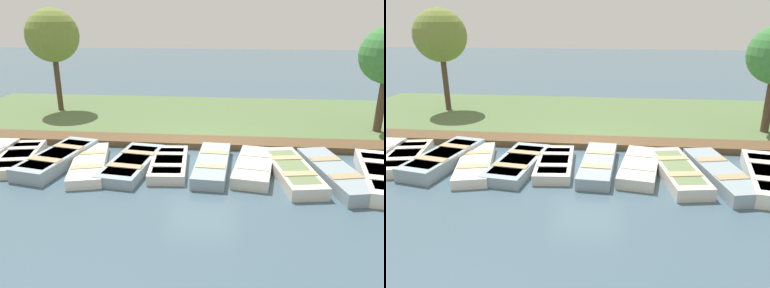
{
  "view_description": "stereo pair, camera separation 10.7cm",
  "coord_description": "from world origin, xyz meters",
  "views": [
    {
      "loc": [
        12.05,
        0.8,
        4.77
      ],
      "look_at": [
        0.47,
        -0.29,
        0.65
      ],
      "focal_mm": 35.0,
      "sensor_mm": 36.0,
      "label": 1
    },
    {
      "loc": [
        12.04,
        0.9,
        4.77
      ],
      "look_at": [
        0.47,
        -0.29,
        0.65
      ],
      "focal_mm": 35.0,
      "sensor_mm": 36.0,
      "label": 2
    }
  ],
  "objects": [
    {
      "name": "rowboat_8",
      "position": [
        1.34,
        2.85,
        0.19
      ],
      "size": [
        3.39,
        1.58,
        0.39
      ],
      "rotation": [
        0.0,
        0.0,
        0.16
      ],
      "color": "beige",
      "rests_on": "ground_plane"
    },
    {
      "name": "rowboat_9",
      "position": [
        1.44,
        4.08,
        0.21
      ],
      "size": [
        3.62,
        1.7,
        0.42
      ],
      "rotation": [
        0.0,
        0.0,
        0.21
      ],
      "color": "#8C9EA8",
      "rests_on": "ground_plane"
    },
    {
      "name": "rowboat_5",
      "position": [
        1.06,
        -0.98,
        0.16
      ],
      "size": [
        2.71,
        1.29,
        0.34
      ],
      "rotation": [
        0.0,
        0.0,
        0.07
      ],
      "color": "beige",
      "rests_on": "ground_plane"
    },
    {
      "name": "ground_plane",
      "position": [
        0.0,
        0.0,
        0.0
      ],
      "size": [
        80.0,
        80.0,
        0.0
      ],
      "primitive_type": "plane",
      "color": "#425B6B"
    },
    {
      "name": "rowboat_3",
      "position": [
        1.29,
        -3.53,
        0.16
      ],
      "size": [
        3.32,
        1.73,
        0.33
      ],
      "rotation": [
        0.0,
        0.0,
        0.24
      ],
      "color": "silver",
      "rests_on": "ground_plane"
    },
    {
      "name": "rowboat_7",
      "position": [
        1.07,
        1.72,
        0.18
      ],
      "size": [
        3.0,
        1.53,
        0.37
      ],
      "rotation": [
        0.0,
        0.0,
        -0.16
      ],
      "color": "beige",
      "rests_on": "ground_plane"
    },
    {
      "name": "shore_bank",
      "position": [
        -5.0,
        0.0,
        0.08
      ],
      "size": [
        8.0,
        24.0,
        0.16
      ],
      "color": "#567042",
      "rests_on": "ground_plane"
    },
    {
      "name": "rowboat_10",
      "position": [
        1.56,
        5.45,
        0.22
      ],
      "size": [
        3.61,
        1.84,
        0.44
      ],
      "rotation": [
        0.0,
        0.0,
        -0.19
      ],
      "color": "silver",
      "rests_on": "ground_plane"
    },
    {
      "name": "rowboat_6",
      "position": [
        1.03,
        0.41,
        0.19
      ],
      "size": [
        3.22,
        1.15,
        0.39
      ],
      "rotation": [
        0.0,
        0.0,
        -0.06
      ],
      "color": "#8C9EA8",
      "rests_on": "ground_plane"
    },
    {
      "name": "rowboat_4",
      "position": [
        1.18,
        -2.17,
        0.17
      ],
      "size": [
        3.22,
        1.61,
        0.35
      ],
      "rotation": [
        0.0,
        0.0,
        -0.13
      ],
      "color": "#8C9EA8",
      "rests_on": "ground_plane"
    },
    {
      "name": "rowboat_1",
      "position": [
        1.04,
        -6.06,
        0.17
      ],
      "size": [
        2.97,
        1.64,
        0.34
      ],
      "rotation": [
        0.0,
        0.0,
        0.19
      ],
      "color": "beige",
      "rests_on": "ground_plane"
    },
    {
      "name": "rowboat_2",
      "position": [
        1.09,
        -4.67,
        0.22
      ],
      "size": [
        3.41,
        1.78,
        0.44
      ],
      "rotation": [
        0.0,
        0.0,
        -0.2
      ],
      "color": "#8C9EA8",
      "rests_on": "ground_plane"
    },
    {
      "name": "park_tree_far_left",
      "position": [
        -5.44,
        -7.41,
        3.7
      ],
      "size": [
        2.46,
        2.46,
        4.96
      ],
      "color": "#4C3828",
      "rests_on": "ground_plane"
    },
    {
      "name": "dock_walkway",
      "position": [
        -1.25,
        0.0,
        0.12
      ],
      "size": [
        1.04,
        22.42,
        0.24
      ],
      "color": "brown",
      "rests_on": "ground_plane"
    }
  ]
}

